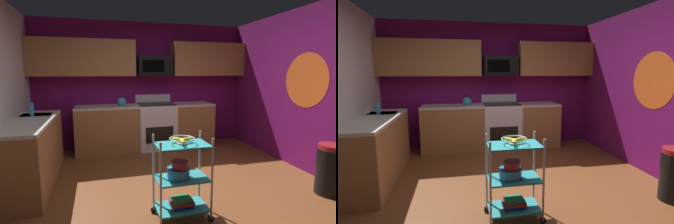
# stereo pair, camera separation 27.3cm
# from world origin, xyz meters

# --- Properties ---
(floor) EXTENTS (4.40, 4.80, 0.04)m
(floor) POSITION_xyz_m (0.00, 0.00, -0.02)
(floor) COLOR brown
(floor) RESTS_ON ground
(wall_back) EXTENTS (4.52, 0.06, 2.60)m
(wall_back) POSITION_xyz_m (0.00, 2.43, 1.30)
(wall_back) COLOR #6B1156
(wall_back) RESTS_ON ground
(wall_right) EXTENTS (0.06, 4.80, 2.60)m
(wall_right) POSITION_xyz_m (2.23, 0.00, 1.30)
(wall_right) COLOR #6B1156
(wall_right) RESTS_ON ground
(wall_flower_decal) EXTENTS (0.00, 0.86, 0.86)m
(wall_flower_decal) POSITION_xyz_m (2.20, 0.30, 1.45)
(wall_flower_decal) COLOR #E5591E
(counter_run) EXTENTS (3.60, 2.51, 0.92)m
(counter_run) POSITION_xyz_m (-0.78, 1.59, 0.46)
(counter_run) COLOR #9E6B3D
(counter_run) RESTS_ON ground
(oven_range) EXTENTS (0.76, 0.65, 1.10)m
(oven_range) POSITION_xyz_m (0.20, 2.10, 0.48)
(oven_range) COLOR white
(oven_range) RESTS_ON ground
(upper_cabinets) EXTENTS (4.40, 0.33, 0.70)m
(upper_cabinets) POSITION_xyz_m (-0.04, 2.23, 1.85)
(upper_cabinets) COLOR #9E6B3D
(microwave) EXTENTS (0.70, 0.39, 0.40)m
(microwave) POSITION_xyz_m (0.20, 2.21, 1.70)
(microwave) COLOR black
(rolling_cart) EXTENTS (0.62, 0.36, 0.91)m
(rolling_cart) POSITION_xyz_m (-0.13, -0.55, 0.45)
(rolling_cart) COLOR silver
(rolling_cart) RESTS_ON ground
(fruit_bowl) EXTENTS (0.27, 0.27, 0.07)m
(fruit_bowl) POSITION_xyz_m (-0.13, -0.55, 0.88)
(fruit_bowl) COLOR silver
(fruit_bowl) RESTS_ON rolling_cart
(mixing_bowl_large) EXTENTS (0.25, 0.25, 0.11)m
(mixing_bowl_large) POSITION_xyz_m (-0.17, -0.55, 0.52)
(mixing_bowl_large) COLOR #338CBF
(mixing_bowl_large) RESTS_ON rolling_cart
(mixing_bowl_small) EXTENTS (0.18, 0.18, 0.08)m
(mixing_bowl_small) POSITION_xyz_m (-0.16, -0.57, 0.62)
(mixing_bowl_small) COLOR maroon
(mixing_bowl_small) RESTS_ON rolling_cart
(book_stack) EXTENTS (0.26, 0.19, 0.10)m
(book_stack) POSITION_xyz_m (-0.13, -0.55, 0.18)
(book_stack) COLOR #1E4C8C
(book_stack) RESTS_ON rolling_cart
(kettle) EXTENTS (0.21, 0.18, 0.26)m
(kettle) POSITION_xyz_m (-0.50, 2.10, 1.00)
(kettle) COLOR teal
(kettle) RESTS_ON counter_run
(dish_soap_bottle) EXTENTS (0.06, 0.06, 0.20)m
(dish_soap_bottle) POSITION_xyz_m (-1.93, 1.21, 1.02)
(dish_soap_bottle) COLOR #2D8CBF
(dish_soap_bottle) RESTS_ON counter_run
(trash_can) EXTENTS (0.34, 0.42, 0.66)m
(trash_can) POSITION_xyz_m (1.90, -0.54, 0.33)
(trash_can) COLOR black
(trash_can) RESTS_ON ground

